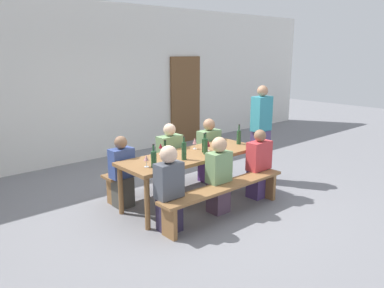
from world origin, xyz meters
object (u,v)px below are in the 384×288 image
(wine_bottle_2, at_px, (206,146))
(wine_glass_0, at_px, (146,159))
(wine_bottle_5, at_px, (184,150))
(seated_guest_near_1, at_px, (219,176))
(tasting_table, at_px, (192,159))
(bench_near, at_px, (225,191))
(wine_glass_2, at_px, (195,141))
(wine_bottle_0, at_px, (165,155))
(seated_guest_far_1, at_px, (170,160))
(seated_guest_near_2, at_px, (259,166))
(seated_guest_far_2, at_px, (209,152))
(seated_guest_near_0, at_px, (169,190))
(wine_glass_1, at_px, (161,146))
(bench_far, at_px, (164,169))
(seated_guest_far_0, at_px, (122,174))
(wooden_door, at_px, (186,100))
(wine_bottle_3, at_px, (154,159))
(wine_glass_3, at_px, (208,144))
(standing_host, at_px, (261,136))
(wine_bottle_4, at_px, (239,137))
(wine_bottle_1, at_px, (204,145))

(wine_bottle_2, xyz_separation_m, wine_glass_0, (-1.02, 0.04, -0.01))
(wine_bottle_5, bearing_deg, seated_guest_near_1, -50.51)
(tasting_table, xyz_separation_m, bench_near, (0.00, -0.68, -0.31))
(wine_glass_0, bearing_deg, wine_glass_2, 14.49)
(tasting_table, height_order, wine_bottle_0, wine_bottle_0)
(seated_guest_near_1, bearing_deg, seated_guest_far_1, 1.47)
(seated_guest_near_2, relative_size, seated_guest_far_2, 0.97)
(bench_near, height_order, seated_guest_near_0, seated_guest_near_0)
(bench_near, relative_size, wine_glass_1, 12.81)
(bench_far, bearing_deg, seated_guest_far_0, -170.30)
(wooden_door, relative_size, wine_bottle_3, 6.77)
(wine_bottle_2, height_order, seated_guest_far_2, seated_guest_far_2)
(wine_bottle_2, bearing_deg, seated_guest_near_0, -158.30)
(wine_glass_3, bearing_deg, wine_bottle_2, -145.58)
(seated_guest_near_2, relative_size, standing_host, 0.64)
(seated_guest_near_2, bearing_deg, bench_far, 36.57)
(wine_bottle_5, xyz_separation_m, wine_glass_0, (-0.59, 0.06, -0.02))
(seated_guest_far_0, bearing_deg, tasting_table, 58.75)
(bench_near, height_order, wine_bottle_4, wine_bottle_4)
(tasting_table, xyz_separation_m, wine_glass_1, (-0.36, 0.29, 0.20))
(bench_far, relative_size, seated_guest_near_2, 1.99)
(wine_bottle_2, relative_size, seated_guest_far_1, 0.29)
(wine_glass_3, relative_size, seated_guest_far_1, 0.14)
(wine_bottle_0, xyz_separation_m, wine_bottle_1, (0.80, 0.08, -0.01))
(wine_bottle_5, distance_m, seated_guest_near_0, 0.76)
(seated_guest_near_1, relative_size, standing_host, 0.65)
(wine_glass_0, distance_m, wine_glass_2, 1.14)
(seated_guest_near_1, bearing_deg, seated_guest_near_0, 90.00)
(wine_glass_1, bearing_deg, wine_bottle_2, -40.49)
(wine_bottle_0, xyz_separation_m, wine_glass_2, (0.82, 0.32, 0.00))
(bench_near, relative_size, wine_bottle_2, 6.57)
(wine_glass_0, bearing_deg, wine_glass_3, 3.03)
(wine_bottle_3, relative_size, standing_host, 0.19)
(seated_guest_near_1, bearing_deg, wine_glass_1, 25.15)
(wine_glass_0, height_order, seated_guest_near_0, seated_guest_near_0)
(wine_bottle_3, distance_m, seated_guest_near_1, 0.97)
(wooden_door, relative_size, bench_near, 0.98)
(wine_glass_3, height_order, seated_guest_near_1, seated_guest_near_1)
(seated_guest_near_2, bearing_deg, seated_guest_far_1, 40.23)
(seated_guest_near_2, bearing_deg, wine_bottle_1, 55.23)
(seated_guest_near_1, bearing_deg, wine_bottle_1, -19.80)
(tasting_table, bearing_deg, wine_glass_3, -6.48)
(bench_near, distance_m, bench_far, 1.37)
(bench_near, bearing_deg, seated_guest_far_0, 125.84)
(wine_bottle_3, xyz_separation_m, wine_glass_3, (1.10, 0.13, -0.01))
(wine_bottle_0, height_order, seated_guest_near_1, seated_guest_near_1)
(seated_guest_near_1, distance_m, seated_guest_far_0, 1.40)
(wine_bottle_3, relative_size, seated_guest_near_0, 0.28)
(wine_bottle_3, xyz_separation_m, seated_guest_near_0, (-0.04, -0.37, -0.32))
(wine_bottle_2, xyz_separation_m, wine_glass_3, (0.15, 0.11, -0.01))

